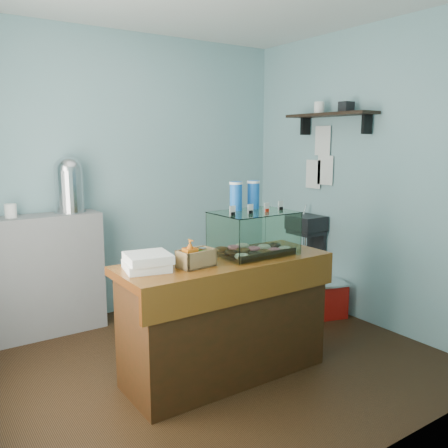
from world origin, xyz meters
TOP-DOWN VIEW (x-y plane):
  - ground at (0.00, 0.00)m, footprint 3.50×3.50m
  - room_shell at (0.03, 0.01)m, footprint 3.54×3.04m
  - counter at (0.00, -0.25)m, footprint 1.60×0.60m
  - back_shelf at (-0.90, 1.32)m, footprint 1.00×0.32m
  - display_case at (0.27, -0.20)m, footprint 0.60×0.44m
  - condiment_crate at (-0.29, -0.31)m, footprint 0.27×0.18m
  - pastry_boxes at (-0.59, -0.20)m, footprint 0.34×0.34m
  - coffee_urn at (-0.64, 1.33)m, footprint 0.28×0.28m
  - red_cooler at (1.51, 0.19)m, footprint 0.47×0.41m

SIDE VIEW (x-z plane):
  - ground at x=0.00m, z-range 0.00..0.00m
  - red_cooler at x=1.51m, z-range 0.00..0.36m
  - counter at x=0.00m, z-range 0.01..0.91m
  - back_shelf at x=-0.90m, z-range 0.00..1.10m
  - pastry_boxes at x=-0.59m, z-range 0.90..1.01m
  - condiment_crate at x=-0.29m, z-range 0.87..1.07m
  - display_case at x=0.27m, z-range 0.80..1.35m
  - coffee_urn at x=-0.64m, z-range 1.11..1.63m
  - room_shell at x=0.03m, z-range 0.30..3.12m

